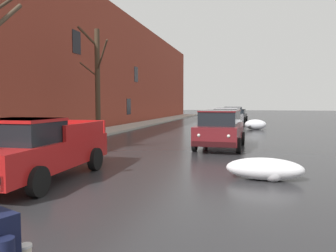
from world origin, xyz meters
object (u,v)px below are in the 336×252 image
at_px(pickup_truck_red_approaching_near_lane, 36,149).
at_px(suv_maroon_parked_kerbside_close, 221,127).
at_px(suv_grey_parked_far_down_block, 233,115).
at_px(bare_tree_mid_block, 97,81).
at_px(sedan_black_queued_behind_truck, 238,115).
at_px(suv_silver_parked_kerbside_mid, 227,119).

height_order(pickup_truck_red_approaching_near_lane, suv_maroon_parked_kerbside_close, suv_maroon_parked_kerbside_close).
distance_m(suv_maroon_parked_kerbside_close, suv_grey_parked_far_down_block, 15.85).
relative_size(bare_tree_mid_block, sedan_black_queued_behind_truck, 1.49).
bearing_deg(suv_silver_parked_kerbside_mid, suv_maroon_parked_kerbside_close, -88.53).
bearing_deg(pickup_truck_red_approaching_near_lane, bare_tree_mid_block, 107.65).
xyz_separation_m(suv_maroon_parked_kerbside_close, suv_silver_parked_kerbside_mid, (-0.20, 7.87, 0.00)).
height_order(suv_maroon_parked_kerbside_close, suv_silver_parked_kerbside_mid, same).
xyz_separation_m(bare_tree_mid_block, suv_silver_parked_kerbside_mid, (7.48, 5.36, -2.51)).
bearing_deg(suv_maroon_parked_kerbside_close, suv_silver_parked_kerbside_mid, 91.47).
relative_size(suv_silver_parked_kerbside_mid, suv_grey_parked_far_down_block, 1.07).
height_order(pickup_truck_red_approaching_near_lane, suv_silver_parked_kerbside_mid, suv_silver_parked_kerbside_mid).
relative_size(bare_tree_mid_block, suv_grey_parked_far_down_block, 1.48).
xyz_separation_m(bare_tree_mid_block, pickup_truck_red_approaching_near_lane, (3.30, -10.38, -2.62)).
xyz_separation_m(suv_maroon_parked_kerbside_close, suv_grey_parked_far_down_block, (-0.24, 15.84, -0.00)).
xyz_separation_m(pickup_truck_red_approaching_near_lane, sedan_black_queued_behind_truck, (4.38, 31.07, -0.13)).
bearing_deg(sedan_black_queued_behind_truck, suv_silver_parked_kerbside_mid, -90.74).
relative_size(suv_maroon_parked_kerbside_close, suv_grey_parked_far_down_block, 1.05).
relative_size(pickup_truck_red_approaching_near_lane, suv_grey_parked_far_down_block, 1.15).
bearing_deg(suv_grey_parked_far_down_block, suv_maroon_parked_kerbside_close, -89.14).
height_order(suv_silver_parked_kerbside_mid, suv_grey_parked_far_down_block, same).
bearing_deg(suv_maroon_parked_kerbside_close, sedan_black_queued_behind_truck, 90.01).
relative_size(suv_maroon_parked_kerbside_close, sedan_black_queued_behind_truck, 1.06).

